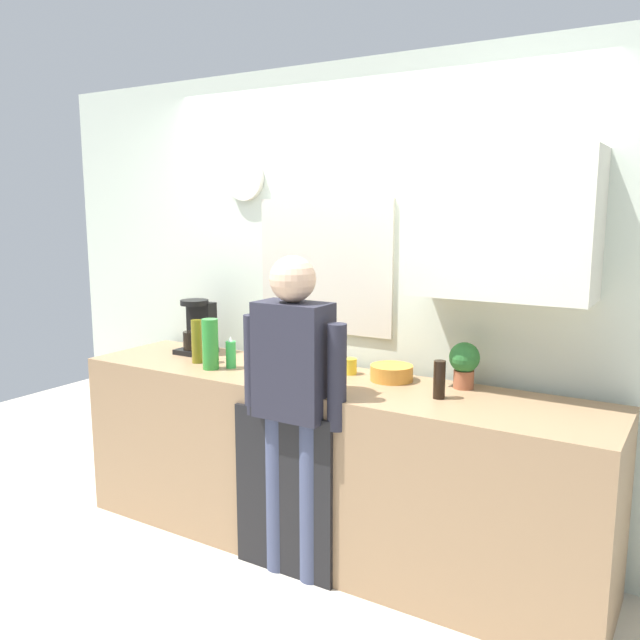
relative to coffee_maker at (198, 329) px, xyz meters
The scene contains 15 objects.
ground_plane 1.54m from the coffee_maker, 24.13° to the right, with size 8.00×8.00×0.00m, color beige.
kitchen_counter 1.18m from the coffee_maker, ahead, with size 2.89×0.64×0.94m, color #937251.
dishwasher_panel 1.25m from the coffee_maker, 26.77° to the right, with size 0.56×0.02×0.85m, color black.
back_wall_assembly 1.16m from the coffee_maker, 13.13° to the left, with size 4.49×0.42×2.60m.
coffee_maker is the anchor object (origin of this frame).
bottle_olive_oil 0.27m from the coffee_maker, 50.34° to the right, with size 0.06×0.06×0.25m, color olive.
bottle_dark_sauce 1.63m from the coffee_maker, ahead, with size 0.06×0.06×0.18m, color black.
bottle_clear_soda 0.44m from the coffee_maker, 39.82° to the right, with size 0.09×0.09×0.28m, color #2D8C33.
cup_yellow_cup 1.05m from the coffee_maker, ahead, with size 0.07×0.07×0.09m, color yellow.
cup_terracotta_mug 0.86m from the coffee_maker, 26.92° to the right, with size 0.08×0.08×0.09m, color #B26647.
mixing_bowl 1.30m from the coffee_maker, ahead, with size 0.22×0.22×0.08m, color orange.
potted_plant 1.66m from the coffee_maker, ahead, with size 0.15×0.15×0.23m.
dish_soap 0.47m from the coffee_maker, 26.00° to the right, with size 0.06×0.06×0.18m.
storage_canister 0.85m from the coffee_maker, 10.40° to the right, with size 0.14×0.14×0.17m, color silver.
person_at_sink 1.10m from the coffee_maker, 24.13° to the right, with size 0.57×0.22×1.60m.
Camera 1 is at (1.69, -2.53, 1.82)m, focal length 36.83 mm.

